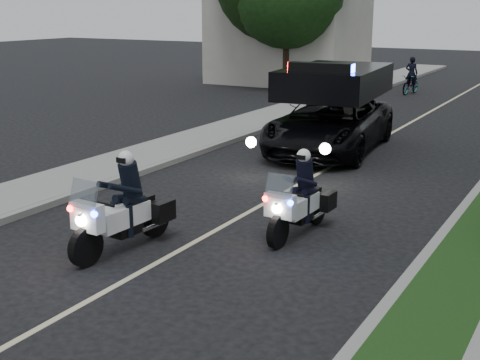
% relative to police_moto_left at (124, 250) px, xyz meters
% --- Properties ---
extents(ground, '(120.00, 120.00, 0.00)m').
position_rel_police_moto_left_xyz_m(ground, '(0.92, -0.08, 0.00)').
color(ground, black).
rests_on(ground, ground).
extents(curb_left, '(0.20, 60.00, 0.15)m').
position_rel_police_moto_left_xyz_m(curb_left, '(-3.18, 9.92, 0.07)').
color(curb_left, gray).
rests_on(curb_left, ground).
extents(sidewalk_left, '(2.00, 60.00, 0.16)m').
position_rel_police_moto_left_xyz_m(sidewalk_left, '(-4.28, 9.92, 0.08)').
color(sidewalk_left, gray).
rests_on(sidewalk_left, ground).
extents(building_far, '(8.00, 6.00, 7.00)m').
position_rel_police_moto_left_xyz_m(building_far, '(-9.08, 25.92, 3.50)').
color(building_far, '#A8A396').
rests_on(building_far, ground).
extents(lane_marking, '(0.12, 50.00, 0.01)m').
position_rel_police_moto_left_xyz_m(lane_marking, '(0.92, 9.92, 0.00)').
color(lane_marking, '#BFB78C').
rests_on(lane_marking, ground).
extents(police_moto_left, '(0.92, 2.25, 1.87)m').
position_rel_police_moto_left_xyz_m(police_moto_left, '(0.00, 0.00, 0.00)').
color(police_moto_left, white).
rests_on(police_moto_left, ground).
extents(police_moto_right, '(0.79, 2.05, 1.72)m').
position_rel_police_moto_left_xyz_m(police_moto_right, '(2.47, 2.37, 0.00)').
color(police_moto_right, silver).
rests_on(police_moto_right, ground).
extents(police_suv, '(3.48, 6.46, 3.01)m').
position_rel_police_moto_left_xyz_m(police_suv, '(0.08, 9.80, 0.00)').
color(police_suv, black).
rests_on(police_suv, ground).
extents(bicycle, '(0.86, 1.91, 0.96)m').
position_rel_police_moto_left_xyz_m(bicycle, '(-1.41, 24.39, 0.00)').
color(bicycle, black).
rests_on(bicycle, ground).
extents(cyclist, '(0.64, 0.45, 1.68)m').
position_rel_police_moto_left_xyz_m(cyclist, '(-1.41, 24.39, 0.00)').
color(cyclist, black).
rests_on(cyclist, ground).
extents(tree_left_near, '(7.35, 7.35, 9.88)m').
position_rel_police_moto_left_xyz_m(tree_left_near, '(-7.78, 22.95, 0.00)').
color(tree_left_near, '#1C4115').
rests_on(tree_left_near, ground).
extents(tree_left_far, '(6.74, 6.74, 11.13)m').
position_rel_police_moto_left_xyz_m(tree_left_far, '(-8.68, 23.51, 0.00)').
color(tree_left_far, black).
rests_on(tree_left_far, ground).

